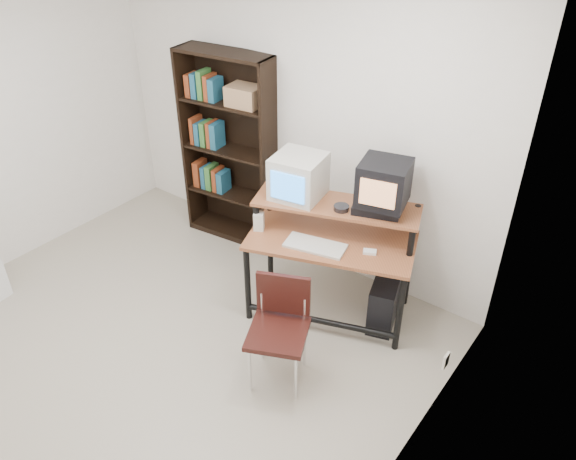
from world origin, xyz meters
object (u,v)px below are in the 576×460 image
Objects in this scene: pc_tower at (385,301)px; school_chair at (280,320)px; crt_tv at (384,183)px; crt_monitor at (298,177)px; bookshelf at (231,147)px; computer_desk at (332,241)px.

pc_tower is 0.55× the size of school_chair.
pc_tower is (0.16, -0.08, -1.01)m from crt_tv.
crt_monitor reaches higher than school_chair.
crt_monitor is 0.24× the size of bookshelf.
bookshelf is at bearing 153.55° from pc_tower.
pc_tower is at bearing -2.36° from computer_desk.
computer_desk is at bearing 72.50° from school_chair.
crt_monitor is 0.54× the size of school_chair.
bookshelf is (-1.45, 0.44, 0.26)m from computer_desk.
crt_monitor reaches higher than pc_tower.
school_chair is (-0.19, -1.04, -0.72)m from crt_tv.
crt_tv is 0.96× the size of pc_tower.
computer_desk is 0.57m from crt_monitor.
pc_tower is at bearing 45.52° from school_chair.
bookshelf reaches higher than school_chair.
school_chair is at bearing -102.65° from computer_desk.
school_chair is at bearing -114.09° from crt_tv.
bookshelf is (-1.90, 0.30, 0.75)m from pc_tower.
pc_tower is (0.80, 0.11, -0.94)m from crt_monitor.
bookshelf reaches higher than pc_tower.
computer_desk is 1.54m from bookshelf.
school_chair is 0.44× the size of bookshelf.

